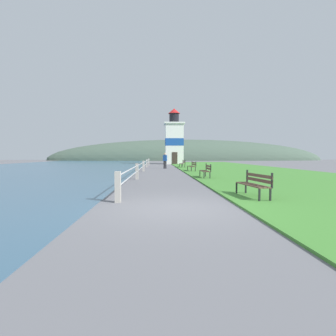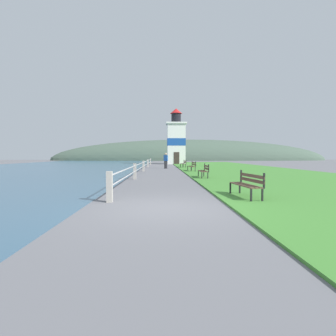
{
  "view_description": "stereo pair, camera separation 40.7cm",
  "coord_description": "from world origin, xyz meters",
  "px_view_note": "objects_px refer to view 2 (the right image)",
  "views": [
    {
      "loc": [
        -0.51,
        -7.27,
        1.49
      ],
      "look_at": [
        0.52,
        17.05,
        0.3
      ],
      "focal_mm": 28.0,
      "sensor_mm": 36.0,
      "label": 1
    },
    {
      "loc": [
        -0.11,
        -7.29,
        1.49
      ],
      "look_at": [
        0.52,
        17.05,
        0.3
      ],
      "focal_mm": 28.0,
      "sensor_mm": 36.0,
      "label": 2
    }
  ],
  "objects_px": {
    "park_bench_midway": "(204,170)",
    "park_bench_by_lighthouse": "(184,163)",
    "park_bench_near": "(247,183)",
    "lighthouse": "(176,140)",
    "person_strolling": "(166,160)",
    "park_bench_far": "(192,166)"
  },
  "relations": [
    {
      "from": "park_bench_near",
      "to": "park_bench_far",
      "type": "relative_size",
      "value": 1.0
    },
    {
      "from": "park_bench_midway",
      "to": "lighthouse",
      "type": "distance_m",
      "value": 27.86
    },
    {
      "from": "lighthouse",
      "to": "park_bench_midway",
      "type": "bearing_deg",
      "value": -89.47
    },
    {
      "from": "park_bench_far",
      "to": "person_strolling",
      "type": "bearing_deg",
      "value": -70.13
    },
    {
      "from": "park_bench_near",
      "to": "lighthouse",
      "type": "bearing_deg",
      "value": -95.94
    },
    {
      "from": "park_bench_midway",
      "to": "park_bench_far",
      "type": "distance_m",
      "value": 7.15
    },
    {
      "from": "park_bench_by_lighthouse",
      "to": "lighthouse",
      "type": "xyz_separation_m",
      "value": [
        -0.18,
        13.18,
        3.45
      ]
    },
    {
      "from": "park_bench_by_lighthouse",
      "to": "lighthouse",
      "type": "relative_size",
      "value": 0.18
    },
    {
      "from": "park_bench_near",
      "to": "lighthouse",
      "type": "height_order",
      "value": "lighthouse"
    },
    {
      "from": "park_bench_by_lighthouse",
      "to": "lighthouse",
      "type": "distance_m",
      "value": 13.62
    },
    {
      "from": "park_bench_by_lighthouse",
      "to": "lighthouse",
      "type": "bearing_deg",
      "value": -93.59
    },
    {
      "from": "park_bench_by_lighthouse",
      "to": "person_strolling",
      "type": "relative_size",
      "value": 0.96
    },
    {
      "from": "park_bench_near",
      "to": "person_strolling",
      "type": "bearing_deg",
      "value": -89.76
    },
    {
      "from": "park_bench_midway",
      "to": "park_bench_by_lighthouse",
      "type": "bearing_deg",
      "value": -89.48
    },
    {
      "from": "park_bench_far",
      "to": "park_bench_midway",
      "type": "bearing_deg",
      "value": 85.39
    },
    {
      "from": "park_bench_near",
      "to": "park_bench_far",
      "type": "xyz_separation_m",
      "value": [
        -0.12,
        15.04,
        0.0
      ]
    },
    {
      "from": "park_bench_midway",
      "to": "person_strolling",
      "type": "distance_m",
      "value": 12.67
    },
    {
      "from": "park_bench_midway",
      "to": "lighthouse",
      "type": "height_order",
      "value": "lighthouse"
    },
    {
      "from": "lighthouse",
      "to": "person_strolling",
      "type": "relative_size",
      "value": 5.33
    },
    {
      "from": "park_bench_far",
      "to": "person_strolling",
      "type": "distance_m",
      "value": 5.81
    },
    {
      "from": "park_bench_by_lighthouse",
      "to": "person_strolling",
      "type": "bearing_deg",
      "value": 38.19
    },
    {
      "from": "lighthouse",
      "to": "park_bench_by_lighthouse",
      "type": "bearing_deg",
      "value": -89.23
    }
  ]
}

